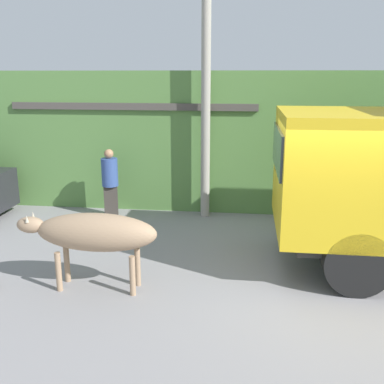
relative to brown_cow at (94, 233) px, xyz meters
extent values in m
plane|color=gray|center=(3.39, 0.62, -0.91)|extent=(60.00, 60.00, 0.00)
cube|color=#568442|center=(3.39, 7.55, 0.75)|extent=(32.00, 6.79, 3.31)
cube|color=#8CC69E|center=(-0.42, 5.43, 0.31)|extent=(5.53, 2.40, 2.43)
cube|color=#4C4742|center=(-0.42, 5.43, 1.60)|extent=(5.83, 2.70, 0.16)
cube|color=gold|center=(3.85, 1.34, 0.77)|extent=(2.11, 2.42, 1.97)
cube|color=#232D38|center=(2.77, 1.34, 1.12)|extent=(0.04, 2.06, 0.69)
cylinder|color=black|center=(3.96, 0.40, -0.40)|extent=(1.02, 0.53, 1.02)
ellipsoid|color=#9E7F60|center=(0.04, 0.00, 0.01)|extent=(1.87, 0.59, 0.59)
ellipsoid|color=#9E7F60|center=(-1.00, 0.00, 0.09)|extent=(0.44, 0.26, 0.26)
cone|color=#B7AD93|center=(-1.00, -0.10, 0.22)|extent=(0.06, 0.06, 0.11)
cone|color=#B7AD93|center=(-1.00, 0.10, 0.22)|extent=(0.06, 0.06, 0.11)
cylinder|color=#9E7F60|center=(-0.54, -0.16, -0.59)|extent=(0.09, 0.09, 0.63)
cylinder|color=#9E7F60|center=(-0.54, 0.16, -0.59)|extent=(0.09, 0.09, 0.63)
cylinder|color=#9E7F60|center=(0.62, -0.16, -0.59)|extent=(0.09, 0.09, 0.63)
cylinder|color=#9E7F60|center=(0.62, 0.16, -0.59)|extent=(0.09, 0.09, 0.63)
cube|color=#38332D|center=(-0.84, 3.55, -0.54)|extent=(0.36, 0.29, 0.74)
cylinder|color=#334C8C|center=(-0.84, 3.55, 0.15)|extent=(0.47, 0.47, 0.64)
sphere|color=#A87A56|center=(-0.84, 3.55, 0.58)|extent=(0.21, 0.21, 0.21)
cylinder|color=#9E998E|center=(1.33, 3.87, 2.26)|extent=(0.21, 0.21, 6.34)
camera|label=1|loc=(2.27, -6.18, 2.34)|focal=42.00mm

